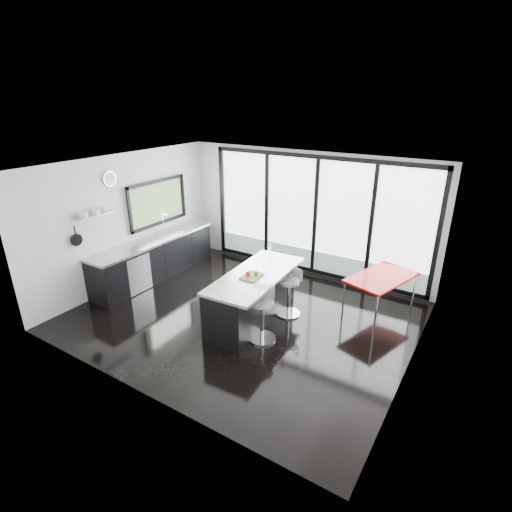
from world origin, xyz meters
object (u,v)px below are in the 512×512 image
Objects in this scene: bar_stool_far at (289,297)px; red_table at (379,294)px; island at (252,295)px; bar_stool_near at (262,320)px.

red_table reaches higher than bar_stool_far.
red_table is at bearing 37.52° from island.
island reaches higher than bar_stool_near.
island is 3.19× the size of bar_stool_far.
bar_stool_far is 0.52× the size of red_table.
island reaches higher than bar_stool_far.
island is 3.06× the size of bar_stool_near.
red_table is at bearing 34.82° from bar_stool_near.
bar_stool_near is (0.53, -0.52, -0.09)m from island.
bar_stool_near is 1.04× the size of bar_stool_far.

